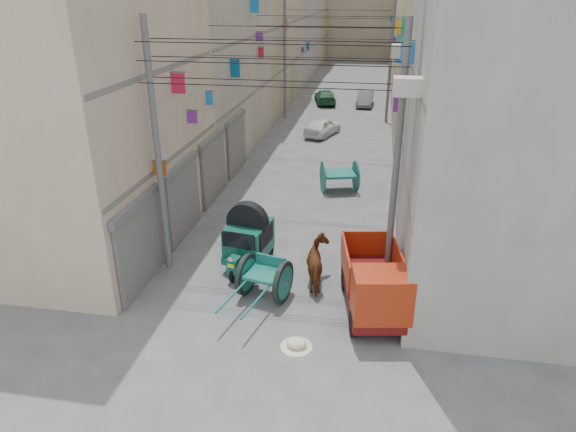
% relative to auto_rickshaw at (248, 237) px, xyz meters
% --- Properties ---
extents(ground, '(140.00, 140.00, 0.00)m').
position_rel_auto_rickshaw_xyz_m(ground, '(1.01, -6.67, -1.01)').
color(ground, '#4A4A4D').
rests_on(ground, ground).
extents(building_row_left, '(8.00, 62.00, 14.00)m').
position_rel_auto_rickshaw_xyz_m(building_row_left, '(-6.99, 27.46, 5.45)').
color(building_row_left, '#BFAA90').
rests_on(building_row_left, ground).
extents(building_row_right, '(8.00, 62.00, 14.00)m').
position_rel_auto_rickshaw_xyz_m(building_row_right, '(9.00, 27.46, 5.45)').
color(building_row_right, '#A09B96').
rests_on(building_row_right, ground).
extents(end_cap_building, '(22.00, 10.00, 13.00)m').
position_rel_auto_rickshaw_xyz_m(end_cap_building, '(1.01, 59.33, 5.49)').
color(end_cap_building, '#B5A78E').
rests_on(end_cap_building, ground).
extents(shutters_left, '(0.18, 14.40, 2.88)m').
position_rel_auto_rickshaw_xyz_m(shutters_left, '(-2.91, 3.70, 0.48)').
color(shutters_left, '#505055').
rests_on(shutters_left, ground).
extents(signboards, '(8.22, 40.52, 5.67)m').
position_rel_auto_rickshaw_xyz_m(signboards, '(1.00, 14.99, 2.42)').
color(signboards, '#F7AB1B').
rests_on(signboards, ground).
extents(ac_units, '(0.70, 6.55, 3.35)m').
position_rel_auto_rickshaw_xyz_m(ac_units, '(4.66, 1.00, 6.42)').
color(ac_units, '#BAB3A7').
rests_on(ac_units, ground).
extents(utility_poles, '(7.40, 22.20, 8.00)m').
position_rel_auto_rickshaw_xyz_m(utility_poles, '(1.01, 10.33, 2.99)').
color(utility_poles, '#57575A').
rests_on(utility_poles, ground).
extents(overhead_cables, '(7.40, 22.52, 1.12)m').
position_rel_auto_rickshaw_xyz_m(overhead_cables, '(1.01, 7.73, 5.76)').
color(overhead_cables, black).
rests_on(overhead_cables, ground).
extents(auto_rickshaw, '(1.64, 2.51, 1.71)m').
position_rel_auto_rickshaw_xyz_m(auto_rickshaw, '(0.00, 0.00, 0.00)').
color(auto_rickshaw, black).
rests_on(auto_rickshaw, ground).
extents(tonga_cart, '(1.70, 3.07, 1.31)m').
position_rel_auto_rickshaw_xyz_m(tonga_cart, '(0.98, -1.94, -0.33)').
color(tonga_cart, black).
rests_on(tonga_cart, ground).
extents(mini_truck, '(2.12, 3.69, 1.96)m').
position_rel_auto_rickshaw_xyz_m(mini_truck, '(4.28, -2.48, -0.07)').
color(mini_truck, black).
rests_on(mini_truck, ground).
extents(second_cart, '(1.94, 1.81, 1.43)m').
position_rel_auto_rickshaw_xyz_m(second_cart, '(2.46, 7.41, -0.25)').
color(second_cart, '#155F57').
rests_on(second_cart, ground).
extents(feed_sack, '(0.53, 0.42, 0.26)m').
position_rel_auto_rickshaw_xyz_m(feed_sack, '(2.30, -4.13, -0.88)').
color(feed_sack, beige).
rests_on(feed_sack, ground).
extents(horse, '(1.18, 1.90, 1.49)m').
position_rel_auto_rickshaw_xyz_m(horse, '(2.52, -0.95, -0.26)').
color(horse, maroon).
rests_on(horse, ground).
extents(distant_car_white, '(2.36, 3.59, 1.13)m').
position_rel_auto_rickshaw_xyz_m(distant_car_white, '(0.62, 17.01, -0.44)').
color(distant_car_white, silver).
rests_on(distant_car_white, ground).
extents(distant_car_grey, '(1.29, 3.45, 1.13)m').
position_rel_auto_rickshaw_xyz_m(distant_car_grey, '(2.94, 26.61, -0.45)').
color(distant_car_grey, '#565B58').
rests_on(distant_car_grey, ground).
extents(distant_car_green, '(2.25, 4.00, 1.09)m').
position_rel_auto_rickshaw_xyz_m(distant_car_green, '(-0.30, 26.90, -0.46)').
color(distant_car_green, '#1B502D').
rests_on(distant_car_green, ground).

